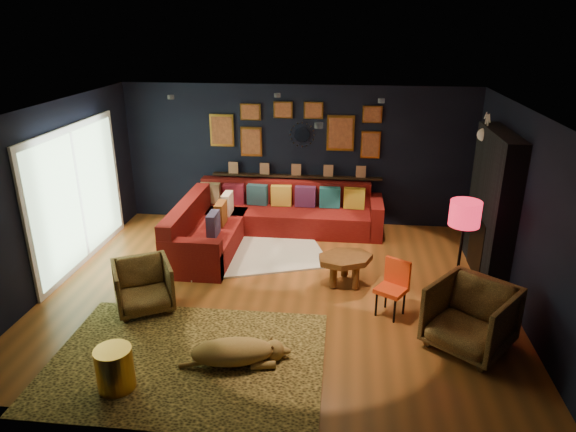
# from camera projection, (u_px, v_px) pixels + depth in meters

# --- Properties ---
(floor) EXTENTS (6.50, 6.50, 0.00)m
(floor) POSITION_uv_depth(u_px,v_px,m) (277.00, 289.00, 7.49)
(floor) COLOR #945021
(floor) RESTS_ON ground
(room_walls) EXTENTS (6.50, 6.50, 6.50)m
(room_walls) POSITION_uv_depth(u_px,v_px,m) (276.00, 184.00, 6.92)
(room_walls) COLOR black
(room_walls) RESTS_ON ground
(sectional) EXTENTS (3.41, 2.69, 0.86)m
(sectional) POSITION_uv_depth(u_px,v_px,m) (257.00, 221.00, 9.12)
(sectional) COLOR maroon
(sectional) RESTS_ON ground
(ledge) EXTENTS (3.20, 0.12, 0.04)m
(ledge) POSITION_uv_depth(u_px,v_px,m) (296.00, 176.00, 9.65)
(ledge) COLOR black
(ledge) RESTS_ON room_walls
(gallery_wall) EXTENTS (3.15, 0.04, 1.02)m
(gallery_wall) POSITION_uv_depth(u_px,v_px,m) (296.00, 129.00, 9.37)
(gallery_wall) COLOR gold
(gallery_wall) RESTS_ON room_walls
(sunburst_mirror) EXTENTS (0.47, 0.16, 0.47)m
(sunburst_mirror) POSITION_uv_depth(u_px,v_px,m) (302.00, 135.00, 9.40)
(sunburst_mirror) COLOR silver
(sunburst_mirror) RESTS_ON room_walls
(fireplace) EXTENTS (0.31, 1.60, 2.20)m
(fireplace) POSITION_uv_depth(u_px,v_px,m) (491.00, 210.00, 7.62)
(fireplace) COLOR black
(fireplace) RESTS_ON ground
(deer_head) EXTENTS (0.50, 0.28, 0.45)m
(deer_head) POSITION_uv_depth(u_px,v_px,m) (495.00, 135.00, 7.72)
(deer_head) COLOR white
(deer_head) RESTS_ON fireplace
(sliding_door) EXTENTS (0.06, 2.80, 2.20)m
(sliding_door) POSITION_uv_depth(u_px,v_px,m) (78.00, 196.00, 8.00)
(sliding_door) COLOR white
(sliding_door) RESTS_ON ground
(ceiling_spots) EXTENTS (3.30, 2.50, 0.06)m
(ceiling_spots) POSITION_uv_depth(u_px,v_px,m) (284.00, 103.00, 7.32)
(ceiling_spots) COLOR black
(ceiling_spots) RESTS_ON room_walls
(shag_rug) EXTENTS (2.62, 2.24, 0.03)m
(shag_rug) POSITION_uv_depth(u_px,v_px,m) (255.00, 253.00, 8.62)
(shag_rug) COLOR silver
(shag_rug) RESTS_ON ground
(leopard_rug) EXTENTS (3.14, 2.26, 0.02)m
(leopard_rug) POSITION_uv_depth(u_px,v_px,m) (187.00, 360.00, 5.90)
(leopard_rug) COLOR tan
(leopard_rug) RESTS_ON ground
(coffee_table) EXTENTS (1.04, 0.94, 0.43)m
(coffee_table) POSITION_uv_depth(u_px,v_px,m) (345.00, 261.00, 7.49)
(coffee_table) COLOR brown
(coffee_table) RESTS_ON shag_rug
(pouf) EXTENTS (0.58, 0.58, 0.38)m
(pouf) POSITION_uv_depth(u_px,v_px,m) (201.00, 253.00, 8.13)
(pouf) COLOR maroon
(pouf) RESTS_ON shag_rug
(armchair_left) EXTENTS (0.96, 0.94, 0.74)m
(armchair_left) POSITION_uv_depth(u_px,v_px,m) (143.00, 284.00, 6.85)
(armchair_left) COLOR #B07F3E
(armchair_left) RESTS_ON ground
(armchair_right) EXTENTS (1.18, 1.17, 0.89)m
(armchair_right) POSITION_uv_depth(u_px,v_px,m) (471.00, 314.00, 6.00)
(armchair_right) COLOR #B07F3E
(armchair_right) RESTS_ON ground
(gold_stool) EXTENTS (0.39, 0.39, 0.49)m
(gold_stool) POSITION_uv_depth(u_px,v_px,m) (115.00, 369.00, 5.37)
(gold_stool) COLOR gold
(gold_stool) RESTS_ON ground
(orange_chair) EXTENTS (0.49, 0.49, 0.76)m
(orange_chair) POSITION_uv_depth(u_px,v_px,m) (394.00, 283.00, 6.72)
(orange_chair) COLOR black
(orange_chair) RESTS_ON ground
(floor_lamp) EXTENTS (0.41, 0.41, 1.47)m
(floor_lamp) POSITION_uv_depth(u_px,v_px,m) (464.00, 219.00, 6.73)
(floor_lamp) COLOR black
(floor_lamp) RESTS_ON ground
(dog) EXTENTS (1.38, 0.88, 0.40)m
(dog) POSITION_uv_depth(u_px,v_px,m) (232.00, 348.00, 5.77)
(dog) COLOR #B58C48
(dog) RESTS_ON leopard_rug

